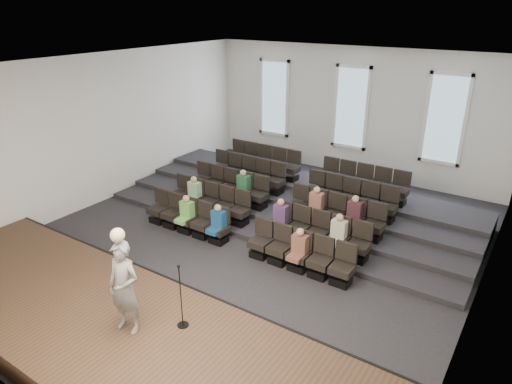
% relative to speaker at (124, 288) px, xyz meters
% --- Properties ---
extents(ground, '(14.00, 14.00, 0.00)m').
position_rel_speaker_xyz_m(ground, '(-0.56, 5.06, -1.46)').
color(ground, black).
rests_on(ground, ground).
extents(ceiling, '(12.00, 14.00, 0.02)m').
position_rel_speaker_xyz_m(ceiling, '(-0.56, 5.06, 3.55)').
color(ceiling, white).
rests_on(ceiling, ground).
extents(wall_back, '(12.00, 0.04, 5.00)m').
position_rel_speaker_xyz_m(wall_back, '(-0.56, 12.08, 1.04)').
color(wall_back, silver).
rests_on(wall_back, ground).
extents(wall_left, '(0.04, 14.00, 5.00)m').
position_rel_speaker_xyz_m(wall_left, '(-6.58, 5.06, 1.04)').
color(wall_left, silver).
rests_on(wall_left, ground).
extents(wall_right, '(0.04, 14.00, 5.00)m').
position_rel_speaker_xyz_m(wall_right, '(5.46, 5.06, 1.04)').
color(wall_right, silver).
rests_on(wall_right, ground).
extents(stage, '(11.80, 3.60, 0.50)m').
position_rel_speaker_xyz_m(stage, '(-0.56, -0.04, -1.21)').
color(stage, '#3E2D1A').
rests_on(stage, ground).
extents(stage_lip, '(11.80, 0.06, 0.52)m').
position_rel_speaker_xyz_m(stage_lip, '(-0.56, 1.73, -1.21)').
color(stage_lip, black).
rests_on(stage_lip, ground).
extents(risers, '(11.80, 4.80, 0.60)m').
position_rel_speaker_xyz_m(risers, '(-0.56, 8.23, -1.26)').
color(risers, black).
rests_on(risers, ground).
extents(seating_rows, '(6.80, 4.70, 1.67)m').
position_rel_speaker_xyz_m(seating_rows, '(-0.56, 6.60, -0.78)').
color(seating_rows, black).
rests_on(seating_rows, ground).
extents(windows, '(8.44, 0.10, 3.24)m').
position_rel_speaker_xyz_m(windows, '(-0.56, 12.01, 1.24)').
color(windows, white).
rests_on(windows, wall_back).
extents(audience, '(5.45, 2.64, 1.10)m').
position_rel_speaker_xyz_m(audience, '(-0.28, 5.51, -0.63)').
color(audience, '#68B94A').
rests_on(audience, seating_rows).
extents(speaker, '(0.75, 0.54, 1.92)m').
position_rel_speaker_xyz_m(speaker, '(0.00, 0.00, 0.00)').
color(speaker, slate).
rests_on(speaker, stage).
extents(mic_stand, '(0.23, 0.23, 1.40)m').
position_rel_speaker_xyz_m(mic_stand, '(0.82, 0.66, -0.54)').
color(mic_stand, black).
rests_on(mic_stand, stage).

